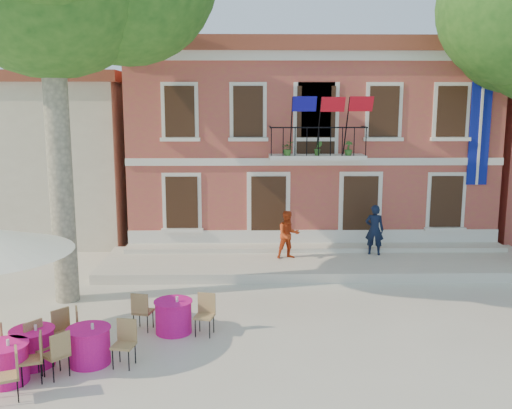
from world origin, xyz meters
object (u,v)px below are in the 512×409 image
object	(u,v)px
cafe_table_2	(5,361)
cafe_table_3	(173,315)
pedestrian_navy	(374,230)
cafe_table_0	(89,344)
cafe_table_1	(33,345)
pedestrian_orange	(288,235)

from	to	relation	value
cafe_table_2	cafe_table_3	distance (m)	3.75
pedestrian_navy	cafe_table_2	size ratio (longest dim) A/B	0.90
pedestrian_navy	cafe_table_0	xyz separation A→B (m)	(-7.49, -7.35, -0.71)
cafe_table_1	cafe_table_2	bearing A→B (deg)	-109.77
pedestrian_orange	cafe_table_0	world-z (taller)	pedestrian_orange
cafe_table_2	cafe_table_3	world-z (taller)	same
pedestrian_orange	cafe_table_3	distance (m)	6.18
pedestrian_navy	cafe_table_3	world-z (taller)	pedestrian_navy
cafe_table_0	cafe_table_1	bearing A→B (deg)	-177.42
pedestrian_navy	cafe_table_3	distance (m)	8.32
cafe_table_1	cafe_table_2	xyz separation A→B (m)	(-0.26, -0.72, 0.00)
pedestrian_navy	pedestrian_orange	bearing A→B (deg)	25.92
pedestrian_orange	cafe_table_3	size ratio (longest dim) A/B	0.79
cafe_table_1	cafe_table_0	bearing A→B (deg)	2.58
cafe_table_2	cafe_table_3	bearing A→B (deg)	39.05
cafe_table_1	cafe_table_3	bearing A→B (deg)	31.77
cafe_table_0	cafe_table_1	world-z (taller)	same
cafe_table_1	cafe_table_2	world-z (taller)	same
cafe_table_0	cafe_table_2	bearing A→B (deg)	-150.98
cafe_table_1	cafe_table_3	world-z (taller)	same
pedestrian_orange	cafe_table_3	xyz separation A→B (m)	(-3.07, -5.33, -0.66)
cafe_table_0	cafe_table_1	xyz separation A→B (m)	(-1.13, -0.05, 0.00)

